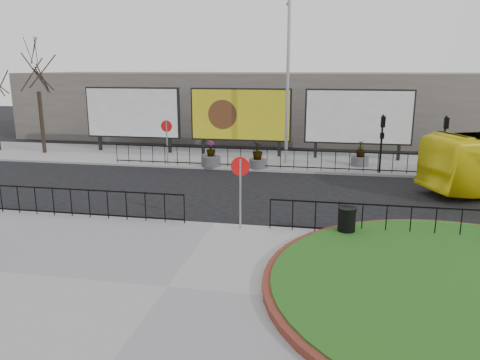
% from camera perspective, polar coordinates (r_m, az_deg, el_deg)
% --- Properties ---
extents(ground, '(90.00, 90.00, 0.00)m').
position_cam_1_polar(ground, '(16.58, -3.11, -5.62)').
color(ground, black).
rests_on(ground, ground).
extents(pavement_near, '(30.00, 10.00, 0.12)m').
position_cam_1_polar(pavement_near, '(12.14, -8.87, -12.97)').
color(pavement_near, gray).
rests_on(pavement_near, ground).
extents(pavement_far, '(44.00, 6.00, 0.12)m').
position_cam_1_polar(pavement_far, '(27.98, 2.72, 2.49)').
color(pavement_far, gray).
rests_on(pavement_far, ground).
extents(brick_edge, '(10.40, 10.40, 0.18)m').
position_cam_1_polar(brick_edge, '(12.91, 26.99, -11.96)').
color(brick_edge, maroon).
rests_on(brick_edge, pavement_near).
extents(grass_lawn, '(10.00, 10.00, 0.22)m').
position_cam_1_polar(grass_lawn, '(12.90, 27.00, -11.88)').
color(grass_lawn, '#1A5015').
rests_on(grass_lawn, pavement_near).
extents(railing_near_left, '(10.00, 0.10, 1.10)m').
position_cam_1_polar(railing_near_left, '(18.45, -21.81, -2.43)').
color(railing_near_left, black).
rests_on(railing_near_left, pavement_near).
extents(railing_near_right, '(9.00, 0.10, 1.10)m').
position_cam_1_polar(railing_near_right, '(15.88, 20.09, -4.79)').
color(railing_near_right, black).
rests_on(railing_near_right, pavement_near).
extents(railing_far, '(18.00, 0.10, 1.10)m').
position_cam_1_polar(railing_far, '(25.11, 4.14, 2.60)').
color(railing_far, black).
rests_on(railing_far, pavement_far).
extents(speed_sign_far, '(0.64, 0.07, 2.47)m').
position_cam_1_polar(speed_sign_far, '(26.35, -8.92, 5.74)').
color(speed_sign_far, gray).
rests_on(speed_sign_far, pavement_far).
extents(speed_sign_near, '(0.64, 0.07, 2.47)m').
position_cam_1_polar(speed_sign_near, '(15.47, 0.05, 0.38)').
color(speed_sign_near, gray).
rests_on(speed_sign_near, pavement_near).
extents(billboard_left, '(6.20, 0.31, 4.10)m').
position_cam_1_polar(billboard_left, '(30.85, -12.95, 7.97)').
color(billboard_left, black).
rests_on(billboard_left, pavement_far).
extents(billboard_mid, '(6.20, 0.31, 4.10)m').
position_cam_1_polar(billboard_mid, '(28.79, 0.07, 7.93)').
color(billboard_mid, black).
rests_on(billboard_mid, pavement_far).
extents(billboard_right, '(6.20, 0.31, 4.10)m').
position_cam_1_polar(billboard_right, '(28.36, 14.23, 7.43)').
color(billboard_right, black).
rests_on(billboard_right, pavement_far).
extents(lamp_post, '(0.74, 0.18, 9.23)m').
position_cam_1_polar(lamp_post, '(26.30, 5.86, 12.18)').
color(lamp_post, gray).
rests_on(lamp_post, pavement_far).
extents(signal_pole_a, '(0.22, 0.26, 3.00)m').
position_cam_1_polar(signal_pole_a, '(24.91, 16.93, 5.29)').
color(signal_pole_a, black).
rests_on(signal_pole_a, pavement_far).
extents(signal_pole_b, '(0.22, 0.26, 3.00)m').
position_cam_1_polar(signal_pole_b, '(25.41, 23.68, 4.88)').
color(signal_pole_b, black).
rests_on(signal_pole_b, pavement_far).
extents(tree_left, '(2.00, 2.00, 7.00)m').
position_cam_1_polar(tree_left, '(32.12, -23.27, 9.26)').
color(tree_left, '#2D2119').
rests_on(tree_left, pavement_far).
extents(building_backdrop, '(40.00, 10.00, 5.00)m').
position_cam_1_polar(building_backdrop, '(37.50, 4.93, 9.06)').
color(building_backdrop, '#645E57').
rests_on(building_backdrop, ground).
extents(litter_bin, '(0.60, 0.60, 0.99)m').
position_cam_1_polar(litter_bin, '(15.39, 12.87, -5.06)').
color(litter_bin, black).
rests_on(litter_bin, pavement_near).
extents(planter_a, '(1.07, 1.07, 1.42)m').
position_cam_1_polar(planter_a, '(25.85, -3.58, 2.69)').
color(planter_a, '#4C4C4F').
rests_on(planter_a, pavement_far).
extents(planter_b, '(0.90, 0.90, 1.47)m').
position_cam_1_polar(planter_b, '(25.32, 2.14, 2.75)').
color(planter_b, '#4C4C4F').
rests_on(planter_b, pavement_far).
extents(planter_c, '(0.96, 0.96, 1.42)m').
position_cam_1_polar(planter_c, '(26.70, 14.42, 2.75)').
color(planter_c, '#4C4C4F').
rests_on(planter_c, pavement_far).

